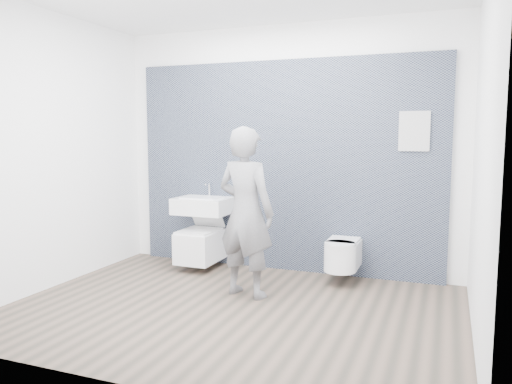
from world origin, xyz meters
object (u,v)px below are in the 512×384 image
at_px(washbasin, 203,205).
at_px(toilet_square, 201,244).
at_px(visitor, 246,212).
at_px(toilet_rounded, 342,255).

height_order(washbasin, toilet_square, washbasin).
height_order(toilet_square, visitor, visitor).
bearing_deg(visitor, toilet_square, -28.42).
bearing_deg(toilet_rounded, visitor, -136.63).
distance_m(toilet_square, visitor, 1.25).
xyz_separation_m(washbasin, toilet_rounded, (1.66, -0.05, -0.44)).
bearing_deg(toilet_square, toilet_rounded, 0.56).
height_order(toilet_rounded, visitor, visitor).
distance_m(washbasin, toilet_rounded, 1.72).
bearing_deg(visitor, toilet_rounded, -125.09).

